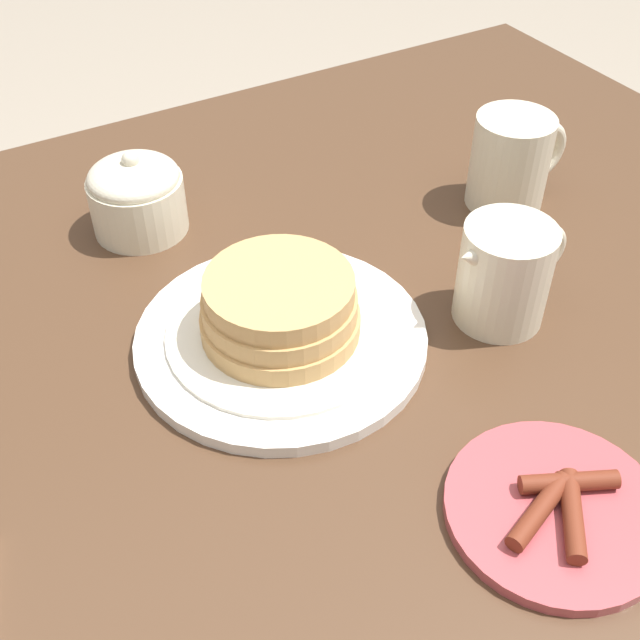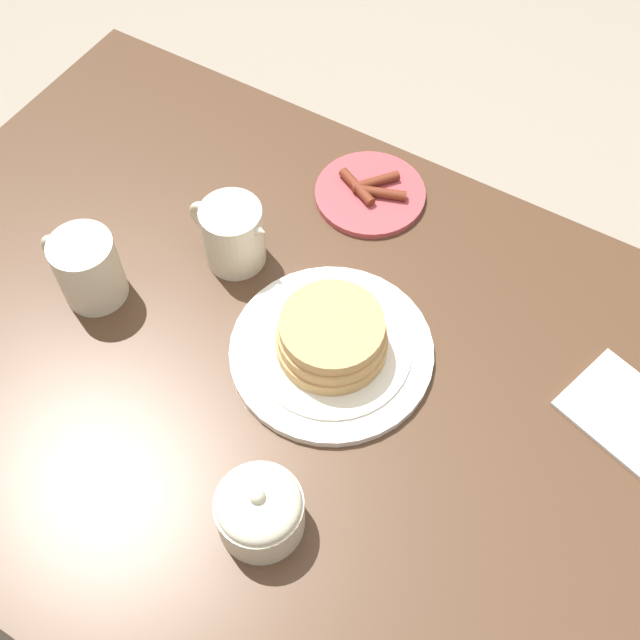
% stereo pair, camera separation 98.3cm
% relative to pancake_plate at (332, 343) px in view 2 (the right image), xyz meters
% --- Properties ---
extents(ground_plane, '(8.00, 8.00, 0.00)m').
position_rel_pancake_plate_xyz_m(ground_plane, '(-0.01, 0.05, -0.75)').
color(ground_plane, gray).
extents(dining_table, '(1.30, 0.82, 0.73)m').
position_rel_pancake_plate_xyz_m(dining_table, '(-0.01, 0.05, -0.15)').
color(dining_table, '#4C3321').
rests_on(dining_table, ground_plane).
extents(pancake_plate, '(0.26, 0.26, 0.07)m').
position_rel_pancake_plate_xyz_m(pancake_plate, '(0.00, 0.00, 0.00)').
color(pancake_plate, white).
rests_on(pancake_plate, dining_table).
extents(side_plate_bacon, '(0.16, 0.16, 0.02)m').
position_rel_pancake_plate_xyz_m(side_plate_bacon, '(0.09, -0.26, -0.02)').
color(side_plate_bacon, '#B2474C').
rests_on(side_plate_bacon, dining_table).
extents(coffee_mug, '(0.12, 0.08, 0.10)m').
position_rel_pancake_plate_xyz_m(coffee_mug, '(0.32, 0.08, 0.03)').
color(coffee_mug, beige).
rests_on(coffee_mug, dining_table).
extents(creamer_pitcher, '(0.12, 0.08, 0.10)m').
position_rel_pancake_plate_xyz_m(creamer_pitcher, '(0.19, -0.07, 0.02)').
color(creamer_pitcher, beige).
rests_on(creamer_pitcher, dining_table).
extents(sugar_bowl, '(0.10, 0.10, 0.09)m').
position_rel_pancake_plate_xyz_m(sugar_bowl, '(-0.04, 0.23, 0.01)').
color(sugar_bowl, beige).
rests_on(sugar_bowl, dining_table).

